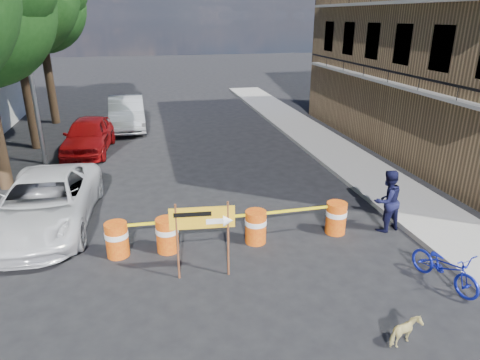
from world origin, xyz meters
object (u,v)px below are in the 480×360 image
pedestrian (387,201)px  dog (405,332)px  barrel_far_left (117,239)px  suv_white (45,202)px  sedan_silver (127,113)px  barrel_mid_right (256,226)px  detour_sign (211,223)px  sedan_red (88,135)px  bicycle (448,251)px  barrel_mid_left (167,234)px  barrel_far_right (336,217)px

pedestrian → dog: pedestrian is taller
barrel_far_left → dog: barrel_far_left is taller
suv_white → sedan_silver: bearing=83.1°
barrel_mid_right → dog: barrel_mid_right is taller
detour_sign → sedan_red: 11.44m
bicycle → barrel_mid_left: bearing=139.4°
barrel_far_right → detour_sign: detour_sign is taller
barrel_far_left → barrel_mid_right: bearing=-1.5°
barrel_mid_right → pedestrian: bearing=-1.7°
detour_sign → sedan_silver: size_ratio=0.37×
suv_white → sedan_red: bearing=89.6°
sedan_red → sedan_silver: bearing=74.3°
pedestrian → barrel_far_left: bearing=-15.1°
barrel_mid_left → sedan_red: sedan_red is taller
barrel_mid_left → barrel_mid_right: size_ratio=1.00×
detour_sign → bicycle: 5.25m
pedestrian → dog: (-2.02, -4.20, -0.62)m
barrel_mid_left → suv_white: bearing=146.8°
barrel_mid_right → dog: size_ratio=1.39×
bicycle → sedan_silver: bicycle is taller
suv_white → detour_sign: bearing=-37.0°
barrel_mid_left → suv_white: (-3.26, 2.13, 0.29)m
barrel_far_right → dog: bearing=-97.9°
barrel_mid_right → sedan_red: 10.77m
barrel_mid_left → detour_sign: (0.93, -1.39, 0.90)m
dog → pedestrian: bearing=-47.0°
dog → sedan_silver: (-5.28, 17.85, 0.56)m
pedestrian → suv_white: pedestrian is taller
barrel_mid_right → dog: 4.64m
detour_sign → sedan_red: detour_sign is taller
bicycle → sedan_silver: 17.85m
pedestrian → barrel_mid_left: bearing=-15.1°
barrel_far_left → bicycle: size_ratio=0.52×
suv_white → sedan_silver: sedan_silver is taller
suv_white → dog: bearing=-38.7°
barrel_mid_left → suv_white: suv_white is taller
barrel_mid_left → detour_sign: detour_sign is taller
barrel_far_right → suv_white: suv_white is taller
barrel_mid_right → detour_sign: 2.12m
sedan_red → pedestrian: bearing=-42.0°
sedan_red → sedan_silver: 4.36m
barrel_mid_left → sedan_silver: 13.54m
barrel_far_left → sedan_red: 9.50m
barrel_far_right → sedan_red: bearing=128.3°
dog → sedan_red: 15.39m
barrel_mid_right → detour_sign: (-1.39, -1.33, 0.90)m
barrel_mid_left → barrel_mid_right: (2.32, -0.06, 0.00)m
detour_sign → barrel_far_right: bearing=25.9°
barrel_far_right → sedan_silver: (-5.88, 13.51, 0.36)m
bicycle → sedan_red: bicycle is taller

